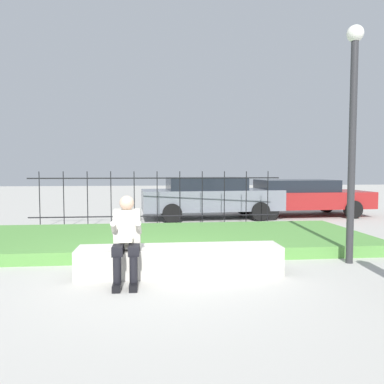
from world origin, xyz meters
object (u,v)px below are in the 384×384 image
person_seated_reader (127,236)px  street_lamp (353,119)px  car_parked_center (210,196)px  stone_bench (180,262)px  car_parked_right (299,196)px

person_seated_reader → street_lamp: street_lamp is taller
person_seated_reader → car_parked_center: (2.21, 6.67, 0.05)m
stone_bench → car_parked_right: car_parked_right is taller
stone_bench → car_parked_right: size_ratio=0.67×
person_seated_reader → car_parked_right: size_ratio=0.27×
car_parked_right → street_lamp: bearing=-106.5°
person_seated_reader → car_parked_right: bearing=52.6°
street_lamp → stone_bench: bearing=-172.6°
stone_bench → street_lamp: street_lamp is taller
car_parked_center → stone_bench: bearing=-106.7°
car_parked_right → car_parked_center: size_ratio=1.01×
person_seated_reader → car_parked_right: (5.36, 7.01, 0.01)m
stone_bench → street_lamp: bearing=7.4°
car_parked_center → street_lamp: size_ratio=1.14×
stone_bench → car_parked_center: car_parked_center is taller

